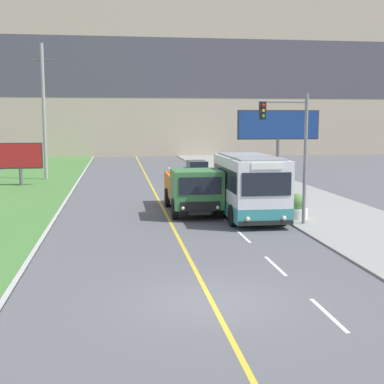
{
  "coord_description": "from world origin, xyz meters",
  "views": [
    {
      "loc": [
        -2.45,
        -13.74,
        4.88
      ],
      "look_at": [
        1.1,
        11.68,
        1.4
      ],
      "focal_mm": 50.0,
      "sensor_mm": 36.0,
      "label": 1
    }
  ],
  "objects": [
    {
      "name": "apartment_block_background",
      "position": [
        0.0,
        61.73,
        11.1
      ],
      "size": [
        80.0,
        8.04,
        22.2
      ],
      "color": "#BCAD93",
      "rests_on": "ground_plane"
    },
    {
      "name": "planter_round_near",
      "position": [
        6.19,
        11.11,
        0.62
      ],
      "size": [
        1.1,
        1.1,
        1.23
      ],
      "color": "silver",
      "rests_on": "sidewalk_right"
    },
    {
      "name": "city_bus",
      "position": [
        3.96,
        11.65,
        1.59
      ],
      "size": [
        2.68,
        6.1,
        3.15
      ],
      "color": "silver",
      "rests_on": "ground_plane"
    },
    {
      "name": "billboard_large",
      "position": [
        9.68,
        25.73,
        4.33
      ],
      "size": [
        6.33,
        0.24,
        5.6
      ],
      "color": "#59595B",
      "rests_on": "ground_plane"
    },
    {
      "name": "ground_plane",
      "position": [
        0.0,
        0.0,
        0.0
      ],
      "size": [
        300.0,
        300.0,
        0.0
      ],
      "primitive_type": "plane",
      "color": "#56565B"
    },
    {
      "name": "planter_round_far",
      "position": [
        6.33,
        26.65,
        0.62
      ],
      "size": [
        1.11,
        1.11,
        1.24
      ],
      "color": "silver",
      "rests_on": "sidewalk_right"
    },
    {
      "name": "dump_truck",
      "position": [
        1.43,
        13.32,
        1.23
      ],
      "size": [
        2.52,
        6.69,
        2.4
      ],
      "color": "black",
      "rests_on": "ground_plane"
    },
    {
      "name": "lane_marking_centre",
      "position": [
        0.38,
        2.37,
        0.0
      ],
      "size": [
        2.88,
        140.0,
        0.01
      ],
      "color": "gold",
      "rests_on": "ground_plane"
    },
    {
      "name": "traffic_light_mast",
      "position": [
        5.46,
        9.81,
        3.86
      ],
      "size": [
        2.28,
        0.32,
        6.08
      ],
      "color": "slate",
      "rests_on": "ground_plane"
    },
    {
      "name": "billboard_small",
      "position": [
        -9.59,
        27.07,
        2.15
      ],
      "size": [
        3.26,
        0.24,
        3.2
      ],
      "color": "#59595B",
      "rests_on": "ground_plane"
    },
    {
      "name": "utility_pole_far",
      "position": [
        -8.29,
        31.15,
        5.52
      ],
      "size": [
        1.8,
        0.28,
        10.93
      ],
      "color": "#9E9E99",
      "rests_on": "ground_plane"
    },
    {
      "name": "planter_round_third",
      "position": [
        6.13,
        21.47,
        0.61
      ],
      "size": [
        1.05,
        1.05,
        1.21
      ],
      "color": "silver",
      "rests_on": "sidewalk_right"
    },
    {
      "name": "planter_round_second",
      "position": [
        6.41,
        16.29,
        0.62
      ],
      "size": [
        1.09,
        1.09,
        1.23
      ],
      "color": "silver",
      "rests_on": "sidewalk_right"
    },
    {
      "name": "car_distant",
      "position": [
        4.17,
        30.54,
        0.69
      ],
      "size": [
        1.8,
        4.3,
        1.45
      ],
      "color": "#2D4784",
      "rests_on": "ground_plane"
    }
  ]
}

